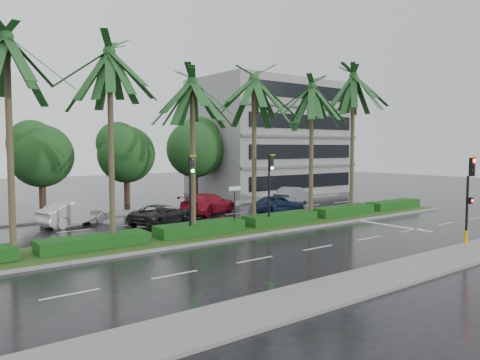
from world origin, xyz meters
TOP-DOWN VIEW (x-y plane):
  - ground at (0.00, 0.00)m, footprint 120.00×120.00m
  - near_sidewalk at (0.00, -10.20)m, footprint 40.00×2.40m
  - far_sidewalk at (0.00, 12.00)m, footprint 40.00×2.00m
  - median at (0.00, 1.00)m, footprint 36.00×4.00m
  - hedge at (0.00, 1.00)m, footprint 35.20×1.40m
  - lane_markings at (3.04, -0.43)m, footprint 34.00×13.06m
  - palm_row at (-1.25, 1.02)m, footprint 26.30×4.20m
  - signal_near at (6.00, -9.39)m, footprint 0.34×0.45m
  - signal_median_left at (-4.00, 0.30)m, footprint 0.34×0.42m
  - signal_median_right at (1.50, 0.30)m, footprint 0.34×0.42m
  - street_sign at (-1.00, 0.48)m, footprint 0.95×0.09m
  - bg_trees at (2.27, 17.59)m, footprint 32.98×5.53m
  - building at (17.00, 18.00)m, footprint 16.00×10.00m
  - car_white at (-7.25, 9.00)m, footprint 2.91×4.95m
  - car_darkgrey at (-2.75, 5.93)m, footprint 3.85×5.14m
  - car_red at (2.27, 8.14)m, footprint 4.06×5.68m
  - car_blue at (6.77, 5.42)m, footprint 2.97×4.29m
  - car_grey at (11.63, 8.86)m, footprint 2.95×4.74m

SIDE VIEW (x-z plane):
  - ground at x=0.00m, z-range 0.00..0.00m
  - lane_markings at x=3.04m, z-range 0.00..0.01m
  - near_sidewalk at x=0.00m, z-range 0.00..0.12m
  - far_sidewalk at x=0.00m, z-range 0.00..0.12m
  - median at x=0.00m, z-range 0.00..0.16m
  - hedge at x=0.00m, z-range 0.15..0.75m
  - car_darkgrey at x=-2.75m, z-range 0.00..1.30m
  - car_blue at x=6.77m, z-range 0.00..1.36m
  - car_grey at x=11.63m, z-range 0.00..1.47m
  - car_red at x=2.27m, z-range 0.00..1.53m
  - car_white at x=-7.25m, z-range 0.00..1.54m
  - street_sign at x=-1.00m, z-range 0.82..3.42m
  - signal_near at x=6.00m, z-range 0.32..4.68m
  - signal_median_left at x=-4.00m, z-range 0.82..5.18m
  - signal_median_right at x=1.50m, z-range 0.82..5.18m
  - bg_trees at x=2.27m, z-range 0.79..8.78m
  - building at x=17.00m, z-range 0.00..12.00m
  - palm_row at x=-1.25m, z-range 3.23..13.89m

